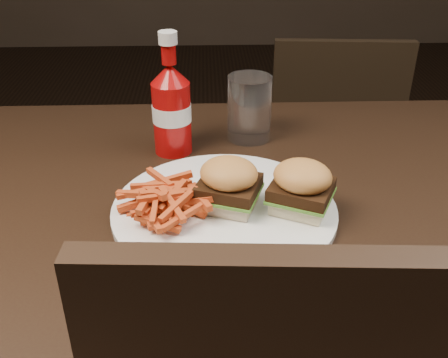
{
  "coord_description": "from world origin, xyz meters",
  "views": [
    {
      "loc": [
        0.02,
        -0.65,
        1.17
      ],
      "look_at": [
        0.04,
        -0.01,
        0.8
      ],
      "focal_mm": 42.0,
      "sensor_mm": 36.0,
      "label": 1
    }
  ],
  "objects_px": {
    "chair_far": "(323,152)",
    "ketchup_bottle": "(172,120)",
    "plate": "(224,209)",
    "dining_table": "(196,217)",
    "tumbler": "(249,110)"
  },
  "relations": [
    {
      "from": "chair_far",
      "to": "ketchup_bottle",
      "type": "distance_m",
      "value": 0.82
    },
    {
      "from": "chair_far",
      "to": "plate",
      "type": "height_order",
      "value": "plate"
    },
    {
      "from": "chair_far",
      "to": "plate",
      "type": "distance_m",
      "value": 0.93
    },
    {
      "from": "plate",
      "to": "ketchup_bottle",
      "type": "xyz_separation_m",
      "value": [
        -0.08,
        0.2,
        0.06
      ]
    },
    {
      "from": "dining_table",
      "to": "ketchup_bottle",
      "type": "xyz_separation_m",
      "value": [
        -0.04,
        0.18,
        0.08
      ]
    },
    {
      "from": "plate",
      "to": "tumbler",
      "type": "bearing_deg",
      "value": 77.64
    },
    {
      "from": "ketchup_bottle",
      "to": "tumbler",
      "type": "xyz_separation_m",
      "value": [
        0.14,
        0.05,
        -0.01
      ]
    },
    {
      "from": "ketchup_bottle",
      "to": "tumbler",
      "type": "bearing_deg",
      "value": 19.91
    },
    {
      "from": "chair_far",
      "to": "tumbler",
      "type": "distance_m",
      "value": 0.72
    },
    {
      "from": "dining_table",
      "to": "ketchup_bottle",
      "type": "distance_m",
      "value": 0.2
    },
    {
      "from": "ketchup_bottle",
      "to": "tumbler",
      "type": "distance_m",
      "value": 0.15
    },
    {
      "from": "dining_table",
      "to": "plate",
      "type": "bearing_deg",
      "value": -23.99
    },
    {
      "from": "dining_table",
      "to": "ketchup_bottle",
      "type": "relative_size",
      "value": 9.15
    },
    {
      "from": "dining_table",
      "to": "tumbler",
      "type": "distance_m",
      "value": 0.26
    },
    {
      "from": "dining_table",
      "to": "tumbler",
      "type": "xyz_separation_m",
      "value": [
        0.1,
        0.23,
        0.08
      ]
    }
  ]
}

